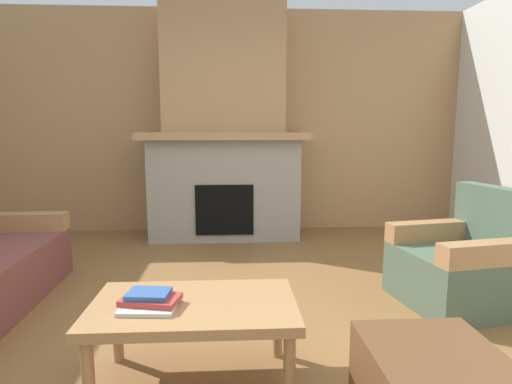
{
  "coord_description": "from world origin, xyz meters",
  "views": [
    {
      "loc": [
        0.08,
        -2.39,
        1.27
      ],
      "look_at": [
        0.28,
        1.09,
        0.75
      ],
      "focal_mm": 29.82,
      "sensor_mm": 36.0,
      "label": 1
    }
  ],
  "objects": [
    {
      "name": "armchair",
      "position": [
        1.76,
        0.48,
        0.29
      ],
      "size": [
        0.88,
        0.88,
        0.85
      ],
      "color": "#4C604C",
      "rests_on": "ground"
    },
    {
      "name": "fireplace",
      "position": [
        0.0,
        2.62,
        1.16
      ],
      "size": [
        1.9,
        0.82,
        2.7
      ],
      "color": "gray",
      "rests_on": "ground"
    },
    {
      "name": "wall_back_wood_panel",
      "position": [
        0.0,
        3.0,
        1.35
      ],
      "size": [
        6.0,
        0.12,
        2.7
      ],
      "primitive_type": "cube",
      "color": "tan",
      "rests_on": "ground"
    },
    {
      "name": "ground",
      "position": [
        0.0,
        0.0,
        0.0
      ],
      "size": [
        9.0,
        9.0,
        0.0
      ],
      "primitive_type": "plane",
      "color": "brown"
    },
    {
      "name": "book_stack_near_edge",
      "position": [
        -0.31,
        -0.45,
        0.46
      ],
      "size": [
        0.3,
        0.25,
        0.07
      ],
      "color": "beige",
      "rests_on": "coffee_table"
    },
    {
      "name": "coffee_table",
      "position": [
        -0.11,
        -0.41,
        0.38
      ],
      "size": [
        1.0,
        0.6,
        0.43
      ],
      "color": "#A87A4C",
      "rests_on": "ground"
    }
  ]
}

